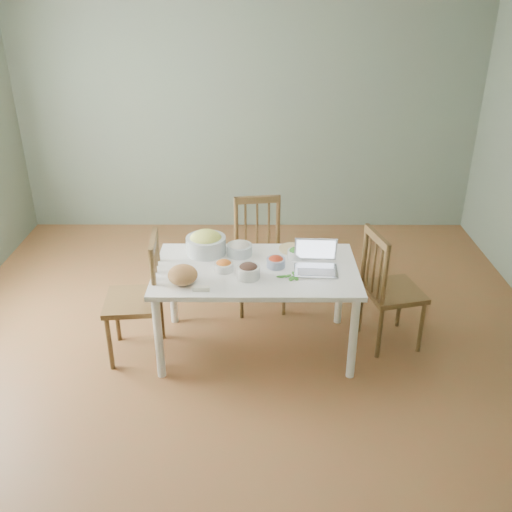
{
  "coord_description": "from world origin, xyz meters",
  "views": [
    {
      "loc": [
        0.1,
        -3.6,
        2.63
      ],
      "look_at": [
        0.09,
        0.06,
        0.8
      ],
      "focal_mm": 39.42,
      "sensor_mm": 36.0,
      "label": 1
    }
  ],
  "objects_px": {
    "chair_right": "(394,289)",
    "bread_boule": "(183,275)",
    "bowl_squash": "(206,242)",
    "dining_table": "(256,309)",
    "chair_left": "(133,298)",
    "laptop": "(316,259)",
    "chair_far": "(260,257)"
  },
  "relations": [
    {
      "from": "chair_right",
      "to": "bread_boule",
      "type": "xyz_separation_m",
      "value": [
        -1.57,
        -0.32,
        0.29
      ]
    },
    {
      "from": "bowl_squash",
      "to": "dining_table",
      "type": "bearing_deg",
      "value": -33.41
    },
    {
      "from": "bread_boule",
      "to": "bowl_squash",
      "type": "bearing_deg",
      "value": 75.85
    },
    {
      "from": "dining_table",
      "to": "chair_right",
      "type": "xyz_separation_m",
      "value": [
        1.06,
        0.09,
        0.13
      ]
    },
    {
      "from": "bread_boule",
      "to": "bowl_squash",
      "type": "height_order",
      "value": "bowl_squash"
    },
    {
      "from": "chair_left",
      "to": "laptop",
      "type": "height_order",
      "value": "chair_left"
    },
    {
      "from": "chair_left",
      "to": "laptop",
      "type": "bearing_deg",
      "value": 86.18
    },
    {
      "from": "chair_left",
      "to": "bread_boule",
      "type": "xyz_separation_m",
      "value": [
        0.4,
        -0.15,
        0.28
      ]
    },
    {
      "from": "dining_table",
      "to": "chair_left",
      "type": "bearing_deg",
      "value": -175.17
    },
    {
      "from": "chair_left",
      "to": "bowl_squash",
      "type": "distance_m",
      "value": 0.69
    },
    {
      "from": "dining_table",
      "to": "chair_left",
      "type": "xyz_separation_m",
      "value": [
        -0.91,
        -0.08,
        0.14
      ]
    },
    {
      "from": "bread_boule",
      "to": "laptop",
      "type": "bearing_deg",
      "value": 10.69
    },
    {
      "from": "bread_boule",
      "to": "chair_left",
      "type": "bearing_deg",
      "value": 159.18
    },
    {
      "from": "chair_far",
      "to": "bread_boule",
      "type": "height_order",
      "value": "chair_far"
    },
    {
      "from": "chair_left",
      "to": "chair_right",
      "type": "bearing_deg",
      "value": 89.89
    },
    {
      "from": "bread_boule",
      "to": "dining_table",
      "type": "bearing_deg",
      "value": 24.38
    },
    {
      "from": "chair_left",
      "to": "laptop",
      "type": "relative_size",
      "value": 3.12
    },
    {
      "from": "laptop",
      "to": "dining_table",
      "type": "bearing_deg",
      "value": 176.19
    },
    {
      "from": "chair_left",
      "to": "bowl_squash",
      "type": "bearing_deg",
      "value": 117.39
    },
    {
      "from": "chair_far",
      "to": "chair_left",
      "type": "relative_size",
      "value": 0.99
    },
    {
      "from": "chair_far",
      "to": "laptop",
      "type": "bearing_deg",
      "value": -66.9
    },
    {
      "from": "chair_left",
      "to": "laptop",
      "type": "distance_m",
      "value": 1.39
    },
    {
      "from": "chair_left",
      "to": "bowl_squash",
      "type": "relative_size",
      "value": 3.18
    },
    {
      "from": "chair_right",
      "to": "bread_boule",
      "type": "relative_size",
      "value": 4.61
    },
    {
      "from": "chair_left",
      "to": "chair_right",
      "type": "relative_size",
      "value": 1.02
    },
    {
      "from": "chair_left",
      "to": "bowl_squash",
      "type": "xyz_separation_m",
      "value": [
        0.53,
        0.33,
        0.3
      ]
    },
    {
      "from": "chair_right",
      "to": "laptop",
      "type": "xyz_separation_m",
      "value": [
        -0.62,
        -0.14,
        0.33
      ]
    },
    {
      "from": "bowl_squash",
      "to": "laptop",
      "type": "relative_size",
      "value": 0.98
    },
    {
      "from": "dining_table",
      "to": "laptop",
      "type": "xyz_separation_m",
      "value": [
        0.43,
        -0.05,
        0.46
      ]
    },
    {
      "from": "chair_right",
      "to": "bowl_squash",
      "type": "xyz_separation_m",
      "value": [
        -1.44,
        0.17,
        0.31
      ]
    },
    {
      "from": "chair_left",
      "to": "chair_right",
      "type": "height_order",
      "value": "chair_left"
    },
    {
      "from": "chair_right",
      "to": "laptop",
      "type": "relative_size",
      "value": 3.06
    }
  ]
}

